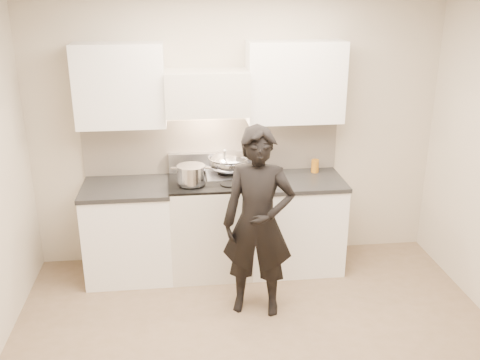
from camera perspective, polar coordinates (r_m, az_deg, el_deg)
The scene contains 11 objects.
ground_plane at distance 4.29m, azimuth 2.43°, elevation -18.45°, with size 4.00×4.00×0.00m, color #846D56.
room_shell at distance 3.87m, azimuth 1.08°, elevation 3.95°, with size 4.04×3.54×2.70m.
stove at distance 5.23m, azimuth -3.18°, elevation -4.83°, with size 0.76×0.65×0.96m.
counter_right at distance 5.34m, azimuth 5.76°, elevation -4.52°, with size 0.92×0.67×0.92m.
counter_left at distance 5.26m, azimuth -11.73°, elevation -5.29°, with size 0.82×0.67×0.92m.
wok at distance 5.16m, azimuth -1.20°, elevation 1.93°, with size 0.41×0.50×0.33m.
stock_pot at distance 4.91m, azimuth -5.23°, elevation 0.59°, with size 0.37×0.28×0.17m.
utensil_crock at distance 5.25m, azimuth 1.47°, elevation 1.79°, with size 0.13×0.13×0.35m.
spice_jar at distance 5.26m, azimuth 3.92°, elevation 1.02°, with size 0.04×0.04×0.08m.
oil_glass at distance 5.36m, azimuth 8.00°, elevation 1.50°, with size 0.07×0.07×0.13m.
person at distance 4.44m, azimuth 1.96°, elevation -4.62°, with size 0.60×0.39×1.64m, color black.
Camera 1 is at (-0.56, -3.32, 2.67)m, focal length 40.00 mm.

